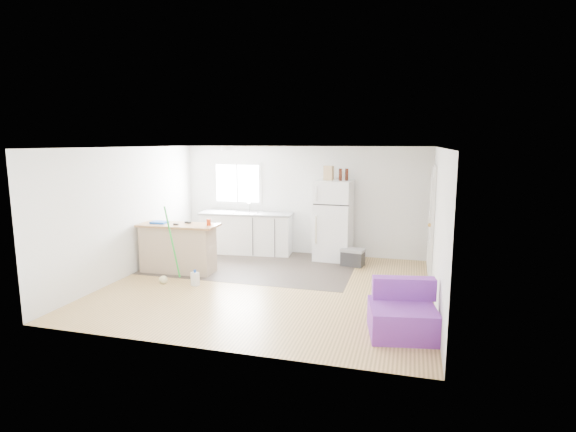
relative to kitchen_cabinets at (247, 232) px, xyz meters
The scene contains 19 objects.
room 2.60m from the kitchen_cabinets, 60.65° to the right, with size 5.51×5.01×2.41m.
vinyl_zone 1.15m from the kitchen_cabinets, 61.71° to the right, with size 4.05×2.50×0.00m, color #382E2A.
window 1.17m from the kitchen_cabinets, 136.49° to the left, with size 1.18×0.06×0.98m.
interior_door 4.03m from the kitchen_cabinets, ahead, with size 0.11×0.92×2.10m.
ceiling_fixture 2.13m from the kitchen_cabinets, 88.59° to the right, with size 0.30×0.30×0.07m, color white.
kitchen_cabinets is the anchor object (origin of this frame).
peninsula 1.93m from the kitchen_cabinets, 112.55° to the right, with size 1.55×0.63×0.94m.
refrigerator 2.02m from the kitchen_cabinets, ahead, with size 0.78×0.75×1.70m.
cooler 2.52m from the kitchen_cabinets, 10.21° to the right, with size 0.51×0.40×0.35m.
purple_seat 5.01m from the kitchen_cabinets, 45.48° to the right, with size 0.96×0.92×0.69m.
cleaner_jug 2.50m from the kitchen_cabinets, 90.83° to the right, with size 0.15×0.12×0.29m.
mop 2.58m from the kitchen_cabinets, 103.53° to the right, with size 0.25×0.39×1.41m.
red_cup 1.82m from the kitchen_cabinets, 93.30° to the right, with size 0.08×0.08×0.12m, color red.
blue_tray 2.17m from the kitchen_cabinets, 121.90° to the right, with size 0.30×0.22×0.04m, color blue.
tool_a 1.81m from the kitchen_cabinets, 109.57° to the right, with size 0.14×0.05×0.03m, color black.
tool_b 2.05m from the kitchen_cabinets, 111.13° to the right, with size 0.10×0.04×0.03m, color black.
cardboard_box 2.32m from the kitchen_cabinets, ahead, with size 0.20×0.10×0.30m, color #9E845A.
bottle_left 2.52m from the kitchen_cabinets, ahead, with size 0.07×0.07×0.25m, color #37130A.
bottle_right 2.62m from the kitchen_cabinets, ahead, with size 0.07×0.07×0.25m, color #37130A.
Camera 1 is at (2.32, -7.17, 2.48)m, focal length 28.00 mm.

